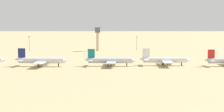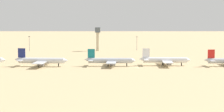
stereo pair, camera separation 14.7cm
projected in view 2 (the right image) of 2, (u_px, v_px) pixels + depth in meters
The scene contains 9 objects.
ground at pixel (138, 67), 256.51m from camera, with size 4000.00×4000.00×0.00m, color tan.
ridge_far_west at pixel (8, 11), 1296.28m from camera, with size 241.01×162.88×117.51m, color gray.
ridge_west at pixel (115, 12), 1247.09m from camera, with size 288.73×272.64×111.85m, color gray.
parked_jet_navy_2 at pixel (41, 61), 261.81m from camera, with size 37.38×31.38×12.36m.
parked_jet_teal_3 at pixel (110, 61), 263.31m from camera, with size 35.72×29.90×11.83m.
parked_jet_white_4 at pixel (164, 60), 266.50m from camera, with size 36.09×30.19×11.95m.
control_tower at pixel (98, 37), 388.71m from camera, with size 5.20×5.20×23.82m.
light_pole_mid at pixel (29, 43), 384.85m from camera, with size 1.80×0.50×14.98m.
light_pole_east at pixel (137, 42), 394.87m from camera, with size 1.80×0.50×14.12m.
Camera 2 is at (-6.41, -255.08, 32.36)m, focal length 61.68 mm.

